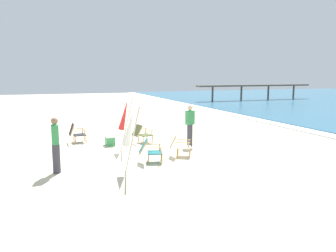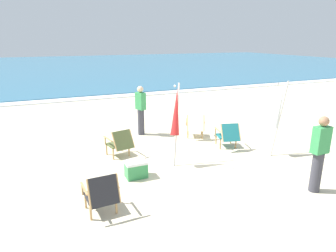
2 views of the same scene
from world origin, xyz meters
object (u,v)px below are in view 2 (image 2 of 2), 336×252
(beach_chair_front_right, at_px, (195,125))
(beach_chair_back_right, at_px, (120,142))
(person_by_waterline, at_px, (141,110))
(umbrella_furled_red, at_px, (176,113))
(beach_chair_mid_center, at_px, (102,193))
(person_near_chairs, at_px, (319,154))
(cooler_box, at_px, (136,169))
(umbrella_furled_white, at_px, (279,108))
(beach_chair_back_left, at_px, (228,134))

(beach_chair_front_right, xyz_separation_m, beach_chair_back_right, (-2.63, -0.64, -0.00))
(person_by_waterline, bearing_deg, umbrella_furled_red, -89.14)
(beach_chair_mid_center, height_order, person_near_chairs, person_near_chairs)
(person_near_chairs, height_order, cooler_box, person_near_chairs)
(beach_chair_front_right, height_order, umbrella_furled_white, umbrella_furled_white)
(umbrella_furled_red, bearing_deg, umbrella_furled_white, -9.45)
(person_near_chairs, bearing_deg, beach_chair_front_right, 98.81)
(umbrella_furled_white, height_order, person_by_waterline, umbrella_furled_white)
(beach_chair_back_right, bearing_deg, cooler_box, -89.24)
(person_by_waterline, bearing_deg, beach_chair_front_right, -35.50)
(beach_chair_mid_center, xyz_separation_m, umbrella_furled_white, (5.04, 1.14, 0.89))
(beach_chair_back_right, relative_size, person_near_chairs, 0.53)
(umbrella_furled_red, distance_m, cooler_box, 1.69)
(beach_chair_mid_center, bearing_deg, beach_chair_back_left, 26.29)
(person_near_chairs, relative_size, person_by_waterline, 1.00)
(beach_chair_mid_center, xyz_separation_m, umbrella_furled_red, (2.21, 1.61, 0.92))
(umbrella_furled_white, distance_m, cooler_box, 4.16)
(beach_chair_back_right, height_order, person_near_chairs, person_near_chairs)
(umbrella_furled_white, distance_m, person_by_waterline, 4.28)
(beach_chair_front_right, xyz_separation_m, person_near_chairs, (0.64, -4.10, 0.41))
(beach_chair_mid_center, relative_size, beach_chair_back_left, 0.92)
(umbrella_furled_white, relative_size, cooler_box, 4.12)
(umbrella_furled_red, bearing_deg, person_near_chairs, -50.18)
(umbrella_furled_white, bearing_deg, beach_chair_back_right, 160.27)
(cooler_box, bearing_deg, person_by_waterline, 69.38)
(umbrella_furled_red, bearing_deg, beach_chair_mid_center, -143.95)
(umbrella_furled_white, xyz_separation_m, person_by_waterline, (-2.87, 3.14, -0.48))
(beach_chair_mid_center, relative_size, cooler_box, 1.67)
(umbrella_furled_red, relative_size, cooler_box, 4.22)
(umbrella_furled_red, bearing_deg, beach_chair_back_left, 12.26)
(beach_chair_front_right, relative_size, umbrella_furled_white, 0.45)
(beach_chair_back_left, bearing_deg, umbrella_furled_red, -167.74)
(beach_chair_back_left, distance_m, beach_chair_front_right, 1.28)
(beach_chair_mid_center, relative_size, beach_chair_front_right, 0.90)
(beach_chair_back_left, distance_m, cooler_box, 3.15)
(beach_chair_back_left, bearing_deg, person_by_waterline, 130.09)
(beach_chair_back_left, xyz_separation_m, person_near_chairs, (0.21, -2.89, 0.42))
(beach_chair_mid_center, relative_size, person_by_waterline, 0.50)
(person_by_waterline, distance_m, cooler_box, 3.30)
(person_near_chairs, bearing_deg, beach_chair_back_left, 94.11)
(beach_chair_mid_center, bearing_deg, person_by_waterline, 63.11)
(beach_chair_mid_center, xyz_separation_m, person_near_chairs, (4.28, -0.88, 0.41))
(umbrella_furled_white, bearing_deg, beach_chair_back_left, 137.82)
(umbrella_furled_red, distance_m, umbrella_furled_white, 2.87)
(cooler_box, bearing_deg, beach_chair_front_right, 37.08)
(person_by_waterline, height_order, cooler_box, person_by_waterline)
(beach_chair_back_left, bearing_deg, beach_chair_mid_center, -153.71)
(beach_chair_mid_center, bearing_deg, person_near_chairs, -11.60)
(beach_chair_back_right, xyz_separation_m, cooler_box, (0.02, -1.34, -0.22))
(beach_chair_front_right, xyz_separation_m, cooler_box, (-2.62, -1.98, -0.22))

